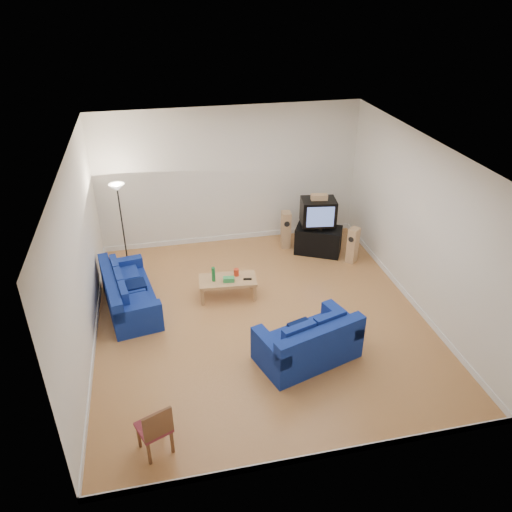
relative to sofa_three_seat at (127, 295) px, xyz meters
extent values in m
cube|color=brown|center=(2.42, -0.84, -0.28)|extent=(6.00, 6.50, 0.01)
cube|color=white|center=(2.42, -0.84, 2.92)|extent=(6.00, 6.50, 0.01)
cube|color=white|center=(2.42, 2.41, 1.32)|extent=(6.00, 0.01, 3.20)
cube|color=white|center=(2.42, -4.09, 1.32)|extent=(6.00, 0.01, 3.20)
cube|color=white|center=(-0.58, -0.84, 1.32)|extent=(0.01, 6.50, 3.20)
cube|color=white|center=(5.42, -0.84, 1.32)|extent=(0.01, 6.50, 3.20)
cube|color=white|center=(2.42, 2.40, -0.22)|extent=(6.00, 0.02, 0.12)
cube|color=white|center=(2.42, -4.08, -0.22)|extent=(6.00, 0.02, 0.12)
cube|color=white|center=(-0.57, -0.84, -0.22)|extent=(0.02, 6.50, 0.12)
cube|color=white|center=(5.41, -0.84, -0.22)|extent=(0.02, 6.50, 0.12)
cube|color=navy|center=(0.05, 0.01, -0.09)|extent=(1.17, 2.08, 0.37)
cube|color=navy|center=(-0.27, -0.05, 0.28)|extent=(0.53, 1.96, 0.38)
cube|color=navy|center=(-0.10, 0.88, 0.20)|extent=(0.87, 0.34, 0.21)
cube|color=navy|center=(0.21, -0.86, 0.20)|extent=(0.87, 0.34, 0.21)
cube|color=#061037|center=(0.18, 0.03, 0.18)|extent=(0.41, 0.41, 0.11)
cube|color=navy|center=(2.93, -2.10, -0.08)|extent=(1.84, 1.37, 0.40)
cube|color=navy|center=(3.04, -2.43, 0.33)|extent=(1.62, 0.70, 0.41)
cube|color=navy|center=(2.25, -2.32, 0.24)|extent=(0.48, 0.94, 0.23)
cube|color=navy|center=(3.61, -1.88, 0.24)|extent=(0.48, 0.94, 0.23)
cube|color=#061037|center=(2.88, -1.96, 0.22)|extent=(0.48, 0.48, 0.12)
cube|color=tan|center=(1.94, -0.02, 0.10)|extent=(1.16, 0.64, 0.05)
cube|color=tan|center=(1.42, -0.21, -0.10)|extent=(0.06, 0.06, 0.36)
cube|color=tan|center=(1.45, 0.25, -0.10)|extent=(0.06, 0.06, 0.36)
cube|color=tan|center=(2.43, -0.29, -0.10)|extent=(0.06, 0.06, 0.36)
cube|color=tan|center=(2.46, 0.17, -0.10)|extent=(0.06, 0.06, 0.36)
cylinder|color=#197233|center=(1.67, -0.03, 0.27)|extent=(0.08, 0.08, 0.30)
cube|color=green|center=(1.95, -0.11, 0.17)|extent=(0.23, 0.15, 0.09)
cylinder|color=red|center=(2.13, 0.08, 0.20)|extent=(0.11, 0.11, 0.14)
cube|color=black|center=(2.32, -0.12, 0.13)|extent=(0.17, 0.08, 0.02)
cube|color=black|center=(4.27, 1.34, 0.03)|extent=(1.16, 0.97, 0.62)
cube|color=black|center=(4.22, 1.39, 0.39)|extent=(0.54, 0.53, 0.10)
cube|color=black|center=(4.24, 1.39, 0.73)|extent=(0.82, 0.65, 0.58)
cube|color=#485E9F|center=(4.20, 1.10, 0.73)|extent=(0.60, 0.11, 0.47)
cube|color=tan|center=(4.23, 1.38, 1.08)|extent=(0.38, 0.20, 0.13)
cube|color=tan|center=(3.61, 1.76, 0.16)|extent=(0.23, 0.28, 0.89)
cylinder|color=black|center=(3.59, 1.63, 0.37)|extent=(0.13, 0.03, 0.13)
cube|color=tan|center=(4.87, 0.77, 0.13)|extent=(0.31, 0.30, 0.82)
cylinder|color=black|center=(4.78, 0.69, 0.32)|extent=(0.09, 0.10, 0.12)
cylinder|color=black|center=(-0.03, 1.69, -0.27)|extent=(0.24, 0.24, 0.03)
cylinder|color=black|center=(-0.03, 1.69, 0.63)|extent=(0.03, 0.03, 1.78)
cone|color=white|center=(-0.03, 1.69, 1.55)|extent=(0.33, 0.33, 0.14)
cube|color=brown|center=(0.30, -3.68, -0.08)|extent=(0.05, 0.05, 0.40)
cube|color=brown|center=(0.17, -3.38, -0.08)|extent=(0.05, 0.05, 0.40)
cube|color=brown|center=(0.60, -3.55, -0.08)|extent=(0.05, 0.05, 0.40)
cube|color=brown|center=(0.47, -3.25, -0.08)|extent=(0.05, 0.05, 0.40)
cube|color=maroon|center=(0.39, -3.46, 0.14)|extent=(0.53, 0.53, 0.05)
cube|color=brown|center=(0.46, -3.63, 0.36)|extent=(0.39, 0.19, 0.40)
camera|label=1|loc=(0.73, -8.24, 5.34)|focal=35.00mm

